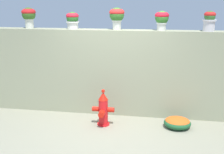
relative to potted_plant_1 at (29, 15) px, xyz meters
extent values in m
plane|color=gray|center=(1.96, -1.24, -2.19)|extent=(24.00, 24.00, 0.00)
cube|color=gray|center=(1.96, -0.02, -1.24)|extent=(6.50, 0.34, 1.90)
cylinder|color=silver|center=(0.00, 0.00, -0.18)|extent=(0.18, 0.18, 0.22)
cylinder|color=silver|center=(0.00, 0.00, -0.08)|extent=(0.22, 0.22, 0.03)
sphere|color=#356321|center=(0.00, 0.00, 0.01)|extent=(0.30, 0.30, 0.30)
ellipsoid|color=red|center=(0.00, 0.00, 0.07)|extent=(0.31, 0.31, 0.16)
cylinder|color=silver|center=(1.02, -0.04, -0.21)|extent=(0.24, 0.24, 0.17)
cylinder|color=silver|center=(1.02, -0.04, -0.14)|extent=(0.28, 0.28, 0.03)
sphere|color=#296225|center=(1.02, -0.04, -0.05)|extent=(0.26, 0.26, 0.26)
ellipsoid|color=red|center=(1.02, -0.04, -0.01)|extent=(0.27, 0.27, 0.14)
cylinder|color=beige|center=(1.98, 0.00, -0.19)|extent=(0.18, 0.18, 0.20)
cylinder|color=beige|center=(1.98, 0.00, -0.10)|extent=(0.21, 0.21, 0.03)
sphere|color=#2F6925|center=(1.98, 0.00, 0.02)|extent=(0.31, 0.31, 0.31)
ellipsoid|color=red|center=(1.98, 0.00, 0.07)|extent=(0.32, 0.32, 0.17)
cylinder|color=beige|center=(2.92, -0.04, -0.21)|extent=(0.18, 0.18, 0.16)
cylinder|color=beige|center=(2.92, -0.04, -0.14)|extent=(0.21, 0.21, 0.03)
sphere|color=#357329|center=(2.92, -0.04, -0.03)|extent=(0.28, 0.28, 0.28)
ellipsoid|color=red|center=(2.92, -0.04, 0.02)|extent=(0.29, 0.29, 0.15)
cylinder|color=silver|center=(3.87, -0.05, -0.17)|extent=(0.23, 0.23, 0.23)
cylinder|color=silver|center=(3.87, -0.05, -0.07)|extent=(0.27, 0.27, 0.03)
sphere|color=#36682C|center=(3.87, -0.05, 0.01)|extent=(0.22, 0.22, 0.22)
ellipsoid|color=red|center=(3.87, -0.05, 0.05)|extent=(0.23, 0.23, 0.12)
cylinder|color=red|center=(1.81, -0.72, -2.18)|extent=(0.26, 0.26, 0.03)
cylinder|color=red|center=(1.81, -0.72, -1.92)|extent=(0.19, 0.19, 0.55)
cone|color=red|center=(1.81, -0.72, -1.56)|extent=(0.20, 0.20, 0.16)
cylinder|color=red|center=(1.81, -0.72, -1.45)|extent=(0.07, 0.07, 0.05)
cylinder|color=red|center=(1.65, -0.72, -1.85)|extent=(0.13, 0.10, 0.10)
cylinder|color=red|center=(1.97, -0.72, -1.85)|extent=(0.13, 0.10, 0.10)
cylinder|color=red|center=(1.81, -0.89, -1.88)|extent=(0.12, 0.15, 0.12)
ellipsoid|color=#1E562D|center=(3.32, -0.62, -2.09)|extent=(0.55, 0.49, 0.22)
ellipsoid|color=#E2581C|center=(3.32, -0.62, -2.05)|extent=(0.49, 0.44, 0.12)
camera|label=1|loc=(2.82, -5.98, 0.32)|focal=44.77mm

